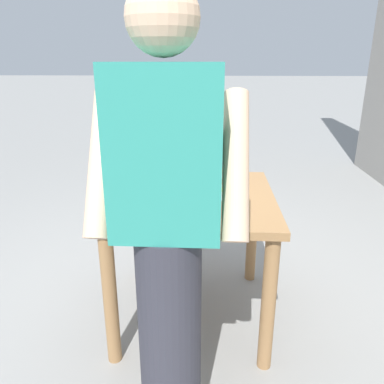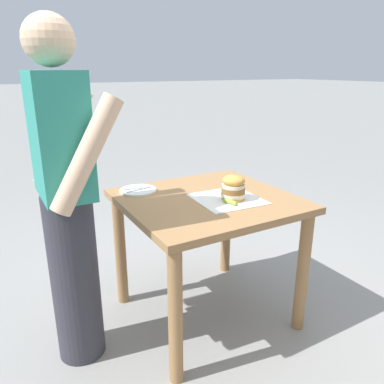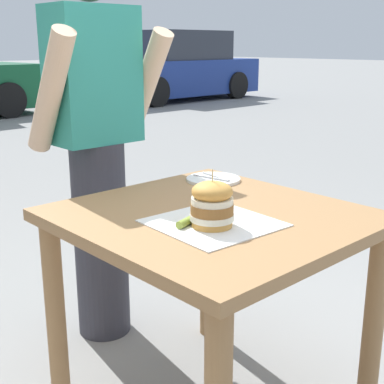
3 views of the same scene
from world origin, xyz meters
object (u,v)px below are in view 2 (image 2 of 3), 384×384
(patio_table, at_px, (207,220))
(sandwich, at_px, (233,187))
(pickle_spear, at_px, (230,202))
(diner_across_table, at_px, (67,198))
(side_plate_with_forks, at_px, (138,190))

(patio_table, relative_size, sandwich, 5.26)
(pickle_spear, xyz_separation_m, diner_across_table, (0.21, 0.80, 0.10))
(pickle_spear, relative_size, side_plate_with_forks, 0.38)
(pickle_spear, bearing_deg, side_plate_with_forks, 36.69)
(sandwich, height_order, side_plate_with_forks, sandwich)
(side_plate_with_forks, bearing_deg, diner_across_table, 119.23)
(patio_table, distance_m, pickle_spear, 0.23)
(patio_table, height_order, diner_across_table, diner_across_table)
(patio_table, bearing_deg, sandwich, -135.78)
(sandwich, relative_size, side_plate_with_forks, 0.81)
(patio_table, distance_m, side_plate_with_forks, 0.45)
(patio_table, xyz_separation_m, side_plate_with_forks, (0.30, 0.30, 0.14))
(patio_table, height_order, side_plate_with_forks, side_plate_with_forks)
(pickle_spear, distance_m, side_plate_with_forks, 0.58)
(pickle_spear, relative_size, diner_across_table, 0.05)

